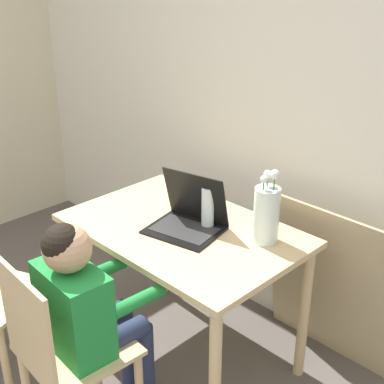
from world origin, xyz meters
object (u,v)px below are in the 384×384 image
(chair_occupied, at_px, (63,354))
(flower_vase, at_px, (266,213))
(water_bottle, at_px, (208,207))
(laptop, at_px, (189,216))
(person_seated, at_px, (85,303))

(chair_occupied, relative_size, flower_vase, 2.56)
(water_bottle, bearing_deg, laptop, -129.39)
(chair_occupied, bearing_deg, flower_vase, -105.73)
(laptop, distance_m, flower_vase, 0.36)
(chair_occupied, height_order, water_bottle, water_bottle)
(laptop, xyz_separation_m, flower_vase, (0.32, 0.15, 0.08))
(chair_occupied, height_order, flower_vase, flower_vase)
(laptop, relative_size, flower_vase, 1.07)
(chair_occupied, bearing_deg, laptop, -84.87)
(laptop, relative_size, water_bottle, 1.66)
(laptop, height_order, water_bottle, laptop)
(person_seated, relative_size, flower_vase, 2.97)
(water_bottle, bearing_deg, person_seated, -92.29)
(flower_vase, bearing_deg, person_seated, -111.45)
(person_seated, height_order, flower_vase, flower_vase)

